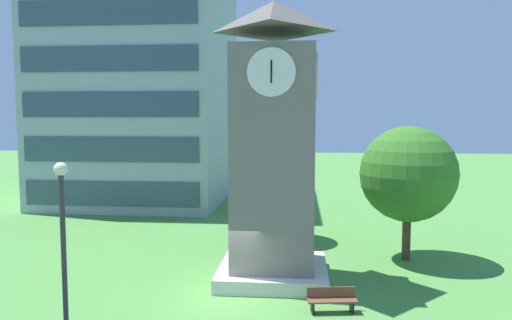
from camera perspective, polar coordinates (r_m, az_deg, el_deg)
ground_plane at (r=19.17m, az=-3.74°, el=-16.53°), size 160.00×160.00×0.00m
office_building at (r=43.17m, az=-13.11°, el=8.31°), size 14.01×16.05×19.20m
clock_tower at (r=20.60m, az=2.11°, el=0.45°), size 4.67×4.67×11.95m
park_bench at (r=18.29m, az=9.04°, el=-16.13°), size 1.85×0.73×0.88m
street_lamp at (r=13.97m, az=-21.99°, el=-9.41°), size 0.36×0.36×5.88m
tree_near_tower at (r=27.40m, az=1.80°, el=-1.53°), size 4.05×4.05×5.95m
tree_streetside at (r=24.62m, az=17.69°, el=-1.61°), size 4.72×4.72×6.67m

